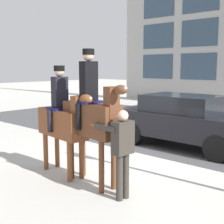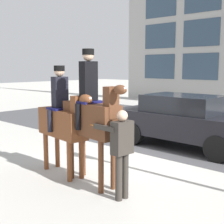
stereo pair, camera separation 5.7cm
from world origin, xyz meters
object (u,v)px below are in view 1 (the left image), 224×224
Objects in this scene: pedestrian_bystander at (122,147)px; street_car_near_lane at (184,120)px; mounted_horse_lead at (63,120)px; mounted_horse_companion at (92,116)px.

street_car_near_lane is (-1.08, 4.19, -0.15)m from pedestrian_bystander.
mounted_horse_lead is 0.93m from mounted_horse_companion.
street_car_near_lane is at bearing 86.89° from mounted_horse_lead.
mounted_horse_companion reaches higher than pedestrian_bystander.
street_car_near_lane is at bearing -70.99° from pedestrian_bystander.
mounted_horse_companion is 1.67× the size of pedestrian_bystander.
mounted_horse_companion reaches higher than street_car_near_lane.
pedestrian_bystander is (1.86, -0.16, -0.28)m from mounted_horse_lead.
mounted_horse_companion is 0.63× the size of street_car_near_lane.
mounted_horse_lead reaches higher than pedestrian_bystander.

